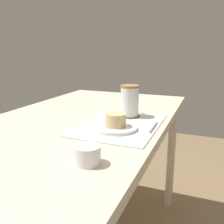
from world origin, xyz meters
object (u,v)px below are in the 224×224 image
at_px(dining_table, 80,135).
at_px(pastry_plate, 116,128).
at_px(pastry, 116,120).
at_px(sugar_bowl, 88,155).
at_px(coffee_mug, 130,100).

distance_m(dining_table, pastry_plate, 0.25).
height_order(dining_table, pastry, pastry).
bearing_deg(pastry_plate, dining_table, 63.71).
height_order(dining_table, sugar_bowl, sugar_bowl).
height_order(pastry_plate, sugar_bowl, sugar_bowl).
height_order(pastry, coffee_mug, coffee_mug).
bearing_deg(sugar_bowl, dining_table, 31.52).
bearing_deg(pastry, dining_table, 63.71).
distance_m(pastry_plate, sugar_bowl, 0.29).
relative_size(pastry_plate, coffee_mug, 1.20).
distance_m(pastry, coffee_mug, 0.20).
relative_size(pastry_plate, sugar_bowl, 2.31).
xyz_separation_m(dining_table, sugar_bowl, (-0.39, -0.24, 0.10)).
height_order(coffee_mug, sugar_bowl, coffee_mug).
relative_size(pastry_plate, pastry, 2.08).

